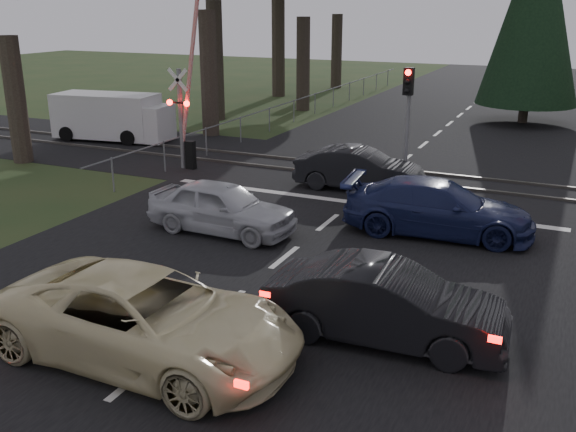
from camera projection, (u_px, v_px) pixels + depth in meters
The scene contains 16 objects.
ground at pixel (225, 306), 13.58m from camera, with size 120.00×120.00×0.00m, color #263C1B.
road at pixel (370, 189), 22.21m from camera, with size 14.00×100.00×0.01m, color black.
rail_corridor at pixel (386, 175), 23.94m from camera, with size 120.00×8.00×0.01m, color black.
stop_line at pixel (352, 202), 20.65m from camera, with size 13.00×0.35×0.00m, color silver.
rail_near at pixel (380, 179), 23.23m from camera, with size 120.00×0.12×0.10m, color #59544C.
rail_far at pixel (392, 169), 24.61m from camera, with size 120.00×0.12×0.10m, color #59544C.
crossing_signal at pixel (186, 116), 24.26m from camera, with size 1.62×0.38×6.96m.
traffic_signal_center at pixel (408, 107), 21.52m from camera, with size 0.32×0.48×4.10m.
conifer_tree at pixel (536, 6), 32.76m from camera, with size 5.20×5.20×11.00m.
fence_left at pixel (305, 118), 36.08m from camera, with size 0.10×36.00×1.20m, color slate, non-canonical shape.
cream_coupe at pixel (146, 318), 11.34m from camera, with size 2.63×5.71×1.59m, color beige.
dark_hatchback at pixel (386, 304), 11.99m from camera, with size 1.57×4.51×1.49m, color black.
silver_car at pixel (222, 207), 17.77m from camera, with size 1.71×4.24×1.44m, color #ADAFB5.
blue_sedan at pixel (438, 208), 17.63m from camera, with size 2.10×5.17×1.50m, color #181F4A.
dark_car_far at pixel (359, 169), 21.93m from camera, with size 1.51×4.34×1.43m, color black.
white_van at pixel (115, 117), 29.84m from camera, with size 5.71×2.72×2.14m.
Camera 1 is at (6.33, -10.62, 6.08)m, focal length 40.00 mm.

